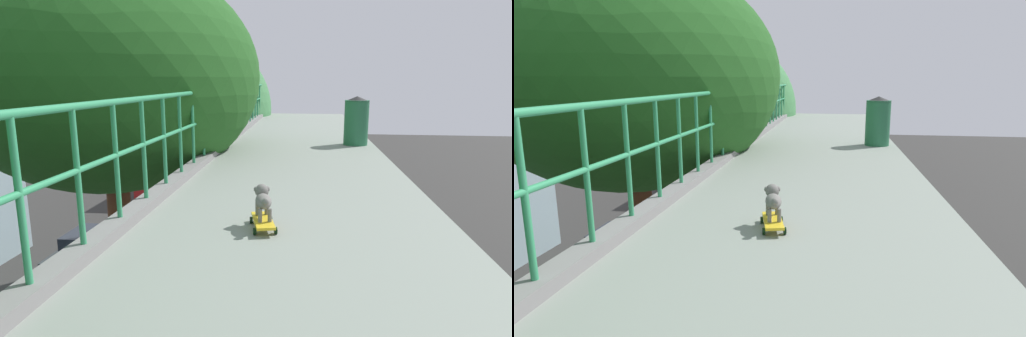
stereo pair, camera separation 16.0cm
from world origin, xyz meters
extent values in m
cylinder|color=#308E5A|center=(-0.25, 0.94, 6.94)|extent=(0.04, 0.04, 1.01)
cylinder|color=#308E5A|center=(-0.25, 1.56, 6.94)|extent=(0.04, 0.04, 1.01)
cylinder|color=#308E5A|center=(-0.25, 2.19, 6.94)|extent=(0.04, 0.04, 1.01)
cylinder|color=#308E5A|center=(-0.25, 2.81, 6.94)|extent=(0.04, 0.04, 1.01)
cylinder|color=#308E5A|center=(-0.25, 3.44, 6.94)|extent=(0.04, 0.04, 1.01)
cylinder|color=#308E5A|center=(-0.25, 4.06, 6.94)|extent=(0.04, 0.04, 1.01)
cylinder|color=#308E5A|center=(-0.25, 4.69, 6.94)|extent=(0.04, 0.04, 1.01)
cylinder|color=#308E5A|center=(-0.25, 5.31, 6.94)|extent=(0.04, 0.04, 1.01)
cylinder|color=#308E5A|center=(-0.25, 5.94, 6.94)|extent=(0.04, 0.04, 1.01)
cylinder|color=#308E5A|center=(-0.25, 6.56, 6.94)|extent=(0.04, 0.04, 1.01)
cylinder|color=#308E5A|center=(-0.25, 7.19, 6.94)|extent=(0.04, 0.04, 1.01)
cylinder|color=#308E5A|center=(-0.25, 7.81, 6.94)|extent=(0.04, 0.04, 1.01)
cylinder|color=#308E5A|center=(-0.25, 8.44, 6.94)|extent=(0.04, 0.04, 1.01)
cylinder|color=#308E5A|center=(-0.25, 9.06, 6.94)|extent=(0.04, 0.04, 1.01)
cylinder|color=#308E5A|center=(-0.25, 9.69, 6.94)|extent=(0.04, 0.04, 1.01)
cylinder|color=#308E5A|center=(-0.25, 10.31, 6.94)|extent=(0.04, 0.04, 1.01)
cylinder|color=#308E5A|center=(-0.25, 10.94, 6.94)|extent=(0.04, 0.04, 1.01)
cylinder|color=#308E5A|center=(-0.25, 11.56, 6.94)|extent=(0.04, 0.04, 1.01)
cylinder|color=#308E5A|center=(-0.25, 12.19, 6.94)|extent=(0.04, 0.04, 1.01)
cylinder|color=#308E5A|center=(-0.25, 12.81, 6.94)|extent=(0.04, 0.04, 1.01)
cylinder|color=#308E5A|center=(-0.25, 13.44, 6.94)|extent=(0.04, 0.04, 1.01)
cylinder|color=#308E5A|center=(-0.25, 14.06, 6.94)|extent=(0.04, 0.04, 1.01)
cube|color=silver|center=(-4.12, 11.00, 0.61)|extent=(1.65, 4.16, 0.74)
cube|color=#1E232B|center=(-4.12, 10.85, 1.25)|extent=(1.45, 1.84, 0.54)
cylinder|color=black|center=(-3.34, 12.33, 0.34)|extent=(0.20, 0.68, 0.68)
cylinder|color=black|center=(-4.91, 12.33, 0.34)|extent=(0.20, 0.68, 0.68)
cylinder|color=black|center=(-3.34, 9.67, 0.34)|extent=(0.20, 0.68, 0.68)
cylinder|color=black|center=(-4.91, 9.67, 0.34)|extent=(0.20, 0.68, 0.68)
cube|color=slate|center=(-7.72, 14.57, 0.52)|extent=(1.77, 4.06, 0.58)
cube|color=#1E232B|center=(-7.72, 14.72, 1.07)|extent=(1.56, 1.99, 0.53)
cylinder|color=black|center=(-6.87, 13.23, 0.33)|extent=(0.21, 0.67, 0.67)
cylinder|color=black|center=(-8.56, 13.23, 0.33)|extent=(0.21, 0.67, 0.67)
cylinder|color=black|center=(-6.87, 15.90, 0.33)|extent=(0.21, 0.67, 0.67)
cylinder|color=black|center=(-8.56, 15.90, 0.33)|extent=(0.21, 0.67, 0.67)
cube|color=#173698|center=(-4.38, 17.77, 0.57)|extent=(1.74, 4.56, 0.72)
cube|color=#1E232B|center=(-4.38, 17.46, 1.17)|extent=(1.58, 2.08, 0.49)
cylinder|color=black|center=(-3.55, 19.28, 0.30)|extent=(0.20, 0.60, 0.60)
cylinder|color=black|center=(-5.21, 19.28, 0.30)|extent=(0.20, 0.60, 0.60)
cylinder|color=black|center=(-3.55, 16.25, 0.30)|extent=(0.20, 0.60, 0.60)
cylinder|color=black|center=(-5.21, 16.25, 0.30)|extent=(0.20, 0.60, 0.60)
cube|color=red|center=(-7.78, 28.12, 1.71)|extent=(2.59, 10.69, 2.87)
cube|color=black|center=(-7.78, 28.12, 2.22)|extent=(2.61, 9.84, 0.70)
cylinder|color=black|center=(-6.54, 31.86, 0.48)|extent=(0.28, 0.96, 0.96)
cylinder|color=black|center=(-9.03, 31.86, 0.48)|extent=(0.28, 0.96, 0.96)
cylinder|color=black|center=(-6.54, 25.18, 0.48)|extent=(0.28, 0.96, 0.96)
cylinder|color=black|center=(-9.03, 25.18, 0.48)|extent=(0.28, 0.96, 0.96)
cylinder|color=brown|center=(-2.30, 6.49, 3.06)|extent=(0.46, 0.46, 6.12)
ellipsoid|color=#23571F|center=(-2.30, 6.49, 7.67)|extent=(5.62, 5.62, 4.27)
cylinder|color=brown|center=(-2.61, 14.61, 2.51)|extent=(0.56, 0.56, 5.02)
ellipsoid|color=#417F49|center=(-2.61, 14.61, 6.49)|extent=(5.33, 5.33, 5.32)
cube|color=gold|center=(1.01, 2.32, 6.41)|extent=(0.26, 0.48, 0.02)
cylinder|color=black|center=(1.06, 2.49, 6.37)|extent=(0.04, 0.07, 0.06)
cylinder|color=black|center=(0.89, 2.45, 6.37)|extent=(0.04, 0.07, 0.06)
cylinder|color=black|center=(1.13, 2.20, 6.37)|extent=(0.04, 0.07, 0.06)
cylinder|color=black|center=(0.95, 2.16, 6.37)|extent=(0.04, 0.07, 0.06)
cylinder|color=slate|center=(1.03, 2.46, 6.48)|extent=(0.04, 0.04, 0.12)
cylinder|color=slate|center=(0.94, 2.45, 6.48)|extent=(0.04, 0.04, 0.12)
cylinder|color=slate|center=(1.07, 2.26, 6.48)|extent=(0.04, 0.04, 0.12)
cylinder|color=slate|center=(0.99, 2.24, 6.48)|extent=(0.04, 0.04, 0.12)
ellipsoid|color=slate|center=(1.01, 2.35, 6.58)|extent=(0.20, 0.30, 0.13)
sphere|color=slate|center=(0.98, 2.47, 6.64)|extent=(0.13, 0.13, 0.13)
ellipsoid|color=slate|center=(0.97, 2.52, 6.63)|extent=(0.06, 0.07, 0.04)
sphere|color=slate|center=(1.03, 2.48, 6.66)|extent=(0.05, 0.05, 0.05)
sphere|color=slate|center=(0.94, 2.46, 6.66)|extent=(0.05, 0.05, 0.05)
sphere|color=slate|center=(1.04, 2.21, 6.62)|extent=(0.06, 0.06, 0.06)
cylinder|color=#266441|center=(2.37, 7.43, 6.78)|extent=(0.48, 0.48, 0.89)
cone|color=black|center=(2.37, 7.43, 7.26)|extent=(0.49, 0.49, 0.10)
camera|label=1|loc=(1.37, -1.20, 7.63)|focal=29.55mm
camera|label=2|loc=(1.52, -1.18, 7.63)|focal=29.55mm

